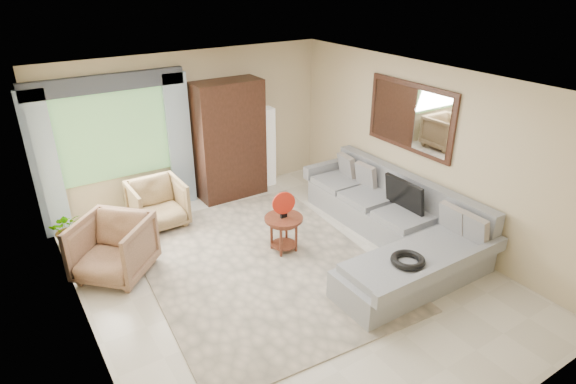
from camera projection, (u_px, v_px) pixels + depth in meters
ground at (287, 275)px, 6.59m from camera, size 6.00×6.00×0.00m
area_rug at (260, 264)px, 6.80m from camera, size 3.29×4.21×0.02m
sectional_sofa at (393, 227)px, 7.21m from camera, size 2.30×3.46×0.90m
tv_screen at (404, 195)px, 7.23m from camera, size 0.14×0.74×0.48m
garden_hose at (408, 260)px, 5.93m from camera, size 0.43×0.43×0.09m
coffee_table at (284, 233)px, 7.02m from camera, size 0.56×0.56×0.56m
red_disc at (284, 203)px, 6.81m from camera, size 0.34×0.10×0.34m
armchair_left at (113, 248)px, 6.42m from camera, size 1.28×1.28×0.84m
armchair_right at (158, 204)px, 7.71m from camera, size 0.81×0.84×0.76m
potted_plant at (68, 229)px, 7.19m from camera, size 0.52×0.46×0.54m
armoire at (229, 140)px, 8.48m from camera, size 1.20×0.55×2.10m
floor_lamp at (267, 147)px, 9.05m from camera, size 0.24×0.24×1.50m
window at (113, 136)px, 7.59m from camera, size 1.80×0.04×1.40m
curtain_left at (45, 166)px, 7.11m from camera, size 0.40×0.08×2.30m
curtain_right at (180, 141)px, 8.14m from camera, size 0.40×0.08×2.30m
valance at (105, 83)px, 7.17m from camera, size 2.40×0.12×0.26m
wall_mirror at (410, 117)px, 7.33m from camera, size 0.05×1.70×1.05m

